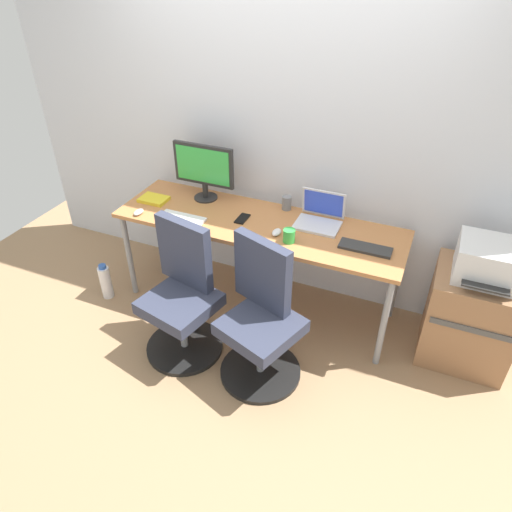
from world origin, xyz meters
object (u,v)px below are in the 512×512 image
Objects in this scene: desktop_monitor at (204,168)px; printer at (489,261)px; office_chair_left at (183,297)px; open_laptop at (320,216)px; coffee_mug at (289,236)px; side_cabinet at (469,317)px; office_chair_right at (261,319)px; water_bottle_on_floor at (106,282)px.

printer is at bearing -3.34° from desktop_monitor.
office_chair_left is 3.03× the size of open_laptop.
office_chair_left is 10.22× the size of coffee_mug.
side_cabinet is 1.32m from coffee_mug.
open_laptop reaches higher than office_chair_left.
office_chair_left is 1.96× the size of desktop_monitor.
side_cabinet is (1.81, 0.65, -0.09)m from office_chair_left.
office_chair_left is at bearing -74.68° from desktop_monitor.
office_chair_left is at bearing -160.16° from printer.
side_cabinet is at bearing 9.93° from coffee_mug.
office_chair_right is 1.40× the size of side_cabinet.
printer is 1.29× the size of open_laptop.
printer is 1.24m from coffee_mug.
office_chair_right is 1.44m from printer.
water_bottle_on_floor is at bearing -170.61° from coffee_mug.
open_laptop is (-1.10, 0.10, 0.47)m from side_cabinet.
desktop_monitor reaches higher than office_chair_right.
coffee_mug reaches higher than side_cabinet.
desktop_monitor is 1.55× the size of open_laptop.
coffee_mug is (-1.22, -0.21, 0.01)m from printer.
open_laptop is (0.71, 0.75, 0.38)m from office_chair_left.
water_bottle_on_floor is at bearing -160.59° from open_laptop.
office_chair_left is at bearing -143.23° from coffee_mug.
office_chair_left is at bearing -133.21° from open_laptop.
water_bottle_on_floor is (-2.66, -0.45, -0.19)m from side_cabinet.
water_bottle_on_floor is 1.00× the size of open_laptop.
desktop_monitor is (-0.21, 0.77, 0.58)m from office_chair_left.
open_laptop is (0.13, 0.75, 0.38)m from office_chair_right.
office_chair_left is 2.35× the size of printer.
side_cabinet is at bearing 9.64° from water_bottle_on_floor.
open_laptop is (-1.10, 0.10, 0.02)m from printer.
side_cabinet is at bearing -5.05° from open_laptop.
water_bottle_on_floor is (-2.66, -0.45, -0.64)m from printer.
side_cabinet is at bearing 28.00° from office_chair_right.
side_cabinet is 0.45m from printer.
printer is 0.83× the size of desktop_monitor.
open_laptop is at bearing 174.90° from printer.
printer is (1.23, 0.66, 0.37)m from office_chair_right.
coffee_mug is (-0.12, -0.31, -0.01)m from open_laptop.
side_cabinet is 1.20m from open_laptop.
open_laptop reaches higher than printer.
office_chair_right is 10.22× the size of coffee_mug.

